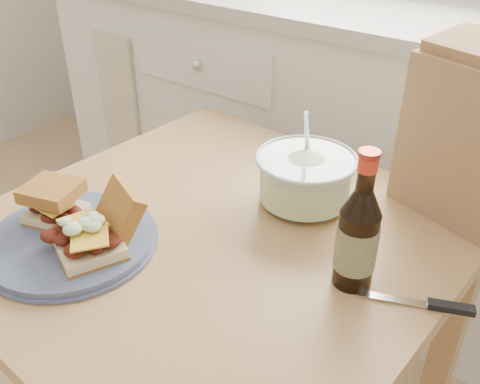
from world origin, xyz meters
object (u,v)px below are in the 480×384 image
Objects in this scene: coleslaw_bowl at (305,180)px; beer_bottle at (358,237)px; plate at (71,241)px; dining_table at (215,271)px; paper_bag at (474,140)px.

beer_bottle is at bearing -39.66° from coleslaw_bowl.
plate is 0.50m from beer_bottle.
dining_table is 2.94× the size of plate.
plate is at bearing -128.93° from dining_table.
beer_bottle is at bearing -84.17° from paper_bag.
beer_bottle is (0.27, 0.03, 0.19)m from dining_table.
paper_bag is at bearing 55.20° from beer_bottle.
dining_table is 0.55m from paper_bag.
coleslaw_bowl is 0.83× the size of beer_bottle.
coleslaw_bowl is at bearing 55.48° from plate.
coleslaw_bowl is (0.26, 0.37, 0.04)m from plate.
dining_table is 0.25m from coleslaw_bowl.
dining_table is 2.91× the size of paper_bag.
coleslaw_bowl is 0.32m from paper_bag.
beer_bottle reaches higher than dining_table.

